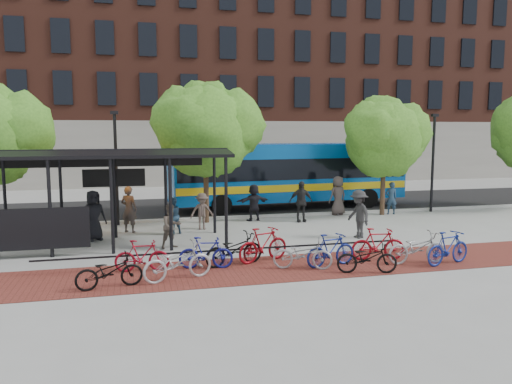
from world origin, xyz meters
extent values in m
plane|color=#9E9E99|center=(0.00, 0.00, 0.00)|extent=(160.00, 160.00, 0.00)
cube|color=black|center=(0.00, 8.00, 0.01)|extent=(160.00, 8.00, 0.01)
cube|color=#B7B7B2|center=(0.00, 4.00, 0.06)|extent=(160.00, 0.25, 0.12)
cube|color=maroon|center=(-2.00, -5.00, 0.00)|extent=(24.00, 3.00, 0.01)
cube|color=black|center=(-3.30, -4.10, 0.00)|extent=(12.00, 0.05, 0.95)
cube|color=#5C2C20|center=(10.00, 26.00, 10.00)|extent=(55.00, 14.00, 20.00)
cube|color=#7A664C|center=(-16.00, 40.00, 15.00)|extent=(22.00, 22.00, 30.00)
cylinder|color=black|center=(-11.00, 0.85, 1.65)|extent=(0.12, 0.12, 3.30)
cylinder|color=black|center=(-9.00, -1.85, 1.65)|extent=(0.12, 0.12, 3.30)
cylinder|color=black|center=(-9.00, 0.85, 1.65)|extent=(0.12, 0.12, 3.30)
cylinder|color=black|center=(-7.00, -1.85, 1.65)|extent=(0.12, 0.12, 3.30)
cylinder|color=black|center=(-7.00, 0.85, 1.65)|extent=(0.12, 0.12, 3.30)
cylinder|color=black|center=(-5.00, -1.85, 1.65)|extent=(0.12, 0.12, 3.30)
cylinder|color=black|center=(-5.00, 0.85, 1.65)|extent=(0.12, 0.12, 3.30)
cylinder|color=black|center=(-3.00, -1.85, 1.65)|extent=(0.12, 0.12, 3.30)
cylinder|color=black|center=(-3.00, 0.85, 1.65)|extent=(0.12, 0.12, 3.30)
cube|color=black|center=(-10.00, -1.90, 1.00)|extent=(4.50, 0.08, 1.40)
cube|color=black|center=(-8.00, -1.20, 3.45)|extent=(10.60, 1.65, 0.29)
cube|color=black|center=(-8.00, 0.20, 3.45)|extent=(10.60, 1.65, 0.29)
cube|color=black|center=(-8.00, 0.90, 3.05)|extent=(9.00, 0.10, 0.40)
cube|color=black|center=(-7.00, 0.95, 2.40)|extent=(2.40, 0.12, 0.70)
cube|color=#FF7200|center=(-7.00, 1.03, 2.40)|extent=(2.20, 0.02, 0.55)
sphere|color=#3C731E|center=(-11.00, 3.50, 4.28)|extent=(3.20, 3.20, 3.20)
cylinder|color=#382619|center=(-3.00, 3.30, 1.26)|extent=(0.24, 0.24, 2.52)
sphere|color=#3C731E|center=(-3.00, 3.30, 4.20)|extent=(4.20, 4.20, 4.20)
sphere|color=#3C731E|center=(-1.95, 3.50, 4.50)|extent=(3.36, 3.36, 3.36)
sphere|color=#3C731E|center=(-3.84, 3.00, 4.60)|extent=(3.15, 3.15, 3.15)
sphere|color=#3C731E|center=(-2.90, 3.70, 5.00)|extent=(2.94, 2.94, 2.94)
cylinder|color=#382619|center=(6.00, 3.30, 1.14)|extent=(0.24, 0.24, 2.27)
sphere|color=#3C731E|center=(6.00, 3.30, 3.79)|extent=(3.80, 3.80, 3.80)
sphere|color=#3C731E|center=(6.95, 3.50, 4.09)|extent=(3.04, 3.04, 3.04)
sphere|color=#3C731E|center=(5.24, 3.00, 4.20)|extent=(2.85, 2.85, 2.85)
sphere|color=#3C731E|center=(6.10, 3.70, 4.59)|extent=(2.66, 2.66, 2.66)
cylinder|color=black|center=(-7.00, 3.60, 2.50)|extent=(0.14, 0.14, 5.00)
cube|color=black|center=(-7.00, 3.60, 5.05)|extent=(0.35, 0.20, 0.15)
cylinder|color=black|center=(9.00, 3.60, 2.50)|extent=(0.14, 0.14, 5.00)
cube|color=black|center=(9.00, 3.60, 5.05)|extent=(0.35, 0.20, 0.15)
cube|color=#084FA0|center=(2.09, 6.72, 1.99)|extent=(13.28, 3.78, 3.00)
cube|color=black|center=(2.09, 6.72, 2.24)|extent=(13.02, 3.80, 1.09)
cube|color=gold|center=(2.09, 6.72, 1.26)|extent=(13.16, 3.82, 0.38)
cube|color=#084FA0|center=(2.09, 6.72, 3.44)|extent=(13.00, 3.48, 0.20)
cylinder|color=black|center=(-1.99, 5.00, 0.52)|extent=(1.07, 0.38, 1.05)
cylinder|color=black|center=(-2.20, 7.83, 0.52)|extent=(1.07, 0.38, 1.05)
cylinder|color=black|center=(6.38, 5.61, 0.52)|extent=(1.07, 0.38, 1.05)
cylinder|color=black|center=(6.17, 8.44, 0.52)|extent=(1.07, 0.38, 1.05)
imported|color=black|center=(-6.95, -5.84, 0.47)|extent=(1.89, 0.98, 0.95)
imported|color=maroon|center=(-6.06, -4.40, 0.49)|extent=(1.68, 0.61, 0.99)
imported|color=#A7A7A9|center=(-5.09, -5.54, 0.54)|extent=(2.19, 1.30, 1.09)
imported|color=navy|center=(-4.14, -4.53, 0.50)|extent=(1.74, 0.79, 1.01)
imported|color=black|center=(-3.21, -4.36, 0.52)|extent=(2.10, 1.23, 1.04)
imported|color=maroon|center=(-2.20, -4.15, 0.57)|extent=(1.98, 1.20, 1.15)
imported|color=#949496|center=(-1.24, -5.30, 0.48)|extent=(1.94, 1.22, 0.96)
imported|color=navy|center=(-0.28, -5.21, 0.53)|extent=(1.83, 0.87, 1.06)
imported|color=black|center=(0.49, -6.16, 0.47)|extent=(1.90, 1.05, 0.95)
imported|color=maroon|center=(1.54, -4.83, 0.54)|extent=(1.85, 0.79, 1.08)
imported|color=#A0A0A2|center=(2.55, -5.55, 0.52)|extent=(2.01, 0.77, 1.04)
imported|color=navy|center=(3.43, -5.91, 0.55)|extent=(1.90, 0.98, 1.10)
imported|color=black|center=(-7.80, 0.53, 0.98)|extent=(1.14, 1.00, 1.96)
imported|color=#39312D|center=(-6.48, 1.78, 0.98)|extent=(0.86, 0.76, 1.97)
imported|color=#1F3549|center=(-4.73, 0.98, 0.77)|extent=(0.92, 0.83, 1.53)
imported|color=brown|center=(-3.42, 1.70, 0.79)|extent=(1.06, 0.65, 1.59)
imported|color=#252525|center=(1.33, 2.40, 0.96)|extent=(1.14, 0.51, 1.92)
imported|color=black|center=(-0.75, 3.23, 0.87)|extent=(1.69, 0.82, 1.75)
imported|color=#463C38|center=(3.78, 3.80, 0.99)|extent=(1.10, 0.87, 1.97)
imported|color=#223951|center=(6.50, 3.33, 0.83)|extent=(0.66, 0.48, 1.66)
imported|color=#4E443A|center=(-4.97, -1.50, 0.81)|extent=(0.98, 0.90, 1.63)
imported|color=#2A2A2A|center=(2.42, -1.50, 0.96)|extent=(0.91, 1.34, 1.92)
camera|label=1|loc=(-6.21, -19.54, 4.27)|focal=35.00mm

